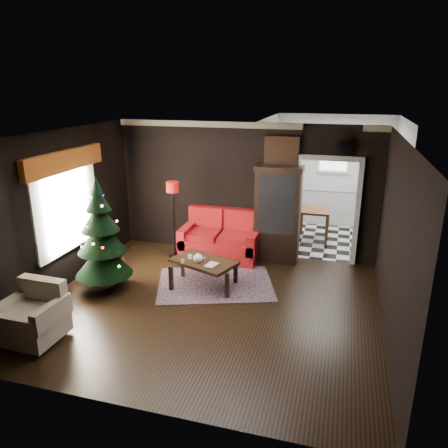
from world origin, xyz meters
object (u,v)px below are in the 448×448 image
(curio_cabinet, at_px, (278,216))
(teapot, at_px, (198,258))
(christmas_tree, at_px, (101,234))
(coffee_table, at_px, (204,273))
(kitchen_table, at_px, (314,225))
(floor_lamp, at_px, (174,220))
(wall_clock, at_px, (345,147))
(loveseat, at_px, (221,235))
(armchair, at_px, (32,312))

(curio_cabinet, relative_size, teapot, 9.93)
(christmas_tree, xyz_separation_m, teapot, (1.61, 0.44, -0.44))
(coffee_table, bearing_deg, kitchen_table, 60.84)
(floor_lamp, height_order, teapot, floor_lamp)
(teapot, distance_m, kitchen_table, 3.66)
(floor_lamp, distance_m, kitchen_table, 3.36)
(christmas_tree, relative_size, kitchen_table, 2.53)
(coffee_table, relative_size, wall_clock, 3.52)
(kitchen_table, bearing_deg, wall_clock, -66.25)
(wall_clock, xyz_separation_m, kitchen_table, (-0.55, 1.25, -2.00))
(loveseat, xyz_separation_m, floor_lamp, (-0.95, -0.24, 0.33))
(coffee_table, height_order, kitchen_table, kitchen_table)
(wall_clock, bearing_deg, teapot, -139.91)
(wall_clock, bearing_deg, floor_lamp, -169.04)
(loveseat, bearing_deg, curio_cabinet, 10.83)
(coffee_table, distance_m, kitchen_table, 3.50)
(coffee_table, bearing_deg, loveseat, 93.86)
(christmas_tree, xyz_separation_m, wall_clock, (3.92, 2.39, 1.33))
(kitchen_table, bearing_deg, floor_lamp, -145.49)
(coffee_table, bearing_deg, armchair, -127.70)
(christmas_tree, distance_m, kitchen_table, 5.01)
(armchair, bearing_deg, loveseat, 67.46)
(christmas_tree, relative_size, coffee_table, 1.69)
(curio_cabinet, xyz_separation_m, christmas_tree, (-2.72, -2.21, 0.10))
(loveseat, height_order, curio_cabinet, curio_cabinet)
(armchair, relative_size, teapot, 4.16)
(floor_lamp, xyz_separation_m, armchair, (-0.74, -3.47, -0.37))
(coffee_table, bearing_deg, teapot, -112.48)
(loveseat, height_order, wall_clock, wall_clock)
(floor_lamp, relative_size, armchair, 2.04)
(curio_cabinet, distance_m, kitchen_table, 1.67)
(loveseat, bearing_deg, floor_lamp, -165.86)
(loveseat, distance_m, armchair, 4.08)
(loveseat, bearing_deg, christmas_tree, -128.32)
(floor_lamp, bearing_deg, christmas_tree, -109.64)
(loveseat, xyz_separation_m, christmas_tree, (-1.57, -1.99, 0.55))
(kitchen_table, bearing_deg, teapot, -118.88)
(kitchen_table, bearing_deg, loveseat, -137.49)
(curio_cabinet, bearing_deg, wall_clock, 8.53)
(christmas_tree, bearing_deg, wall_clock, 31.34)
(curio_cabinet, relative_size, floor_lamp, 1.17)
(teapot, relative_size, kitchen_table, 0.26)
(curio_cabinet, height_order, teapot, curio_cabinet)
(curio_cabinet, bearing_deg, coffee_table, -122.98)
(teapot, height_order, kitchen_table, kitchen_table)
(wall_clock, bearing_deg, christmas_tree, -148.66)
(curio_cabinet, relative_size, armchair, 2.39)
(wall_clock, bearing_deg, coffee_table, -141.31)
(christmas_tree, height_order, wall_clock, wall_clock)
(loveseat, distance_m, wall_clock, 3.04)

